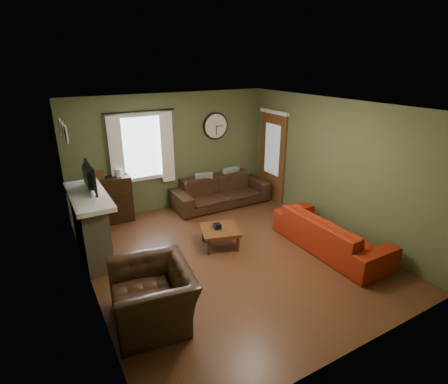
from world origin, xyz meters
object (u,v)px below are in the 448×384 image
bookshelf (111,200)px  armchair (153,295)px  sofa_brown (221,191)px  coffee_table (220,237)px  sofa_red (330,233)px

bookshelf → armchair: bearing=-94.0°
sofa_brown → armchair: armchair is taller
bookshelf → sofa_brown: size_ratio=0.43×
sofa_brown → coffee_table: sofa_brown is taller
sofa_red → armchair: 3.39m
bookshelf → sofa_red: bookshelf is taller
bookshelf → sofa_brown: bookshelf is taller
sofa_red → coffee_table: 2.01m
bookshelf → sofa_brown: (2.47, -0.28, -0.16)m
sofa_brown → sofa_red: bearing=-76.4°
sofa_brown → armchair: size_ratio=2.00×
sofa_red → armchair: size_ratio=1.94×
bookshelf → coffee_table: (1.48, -2.02, -0.32)m
sofa_brown → bookshelf: bearing=173.6°
sofa_red → coffee_table: sofa_red is taller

